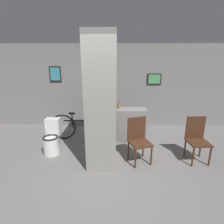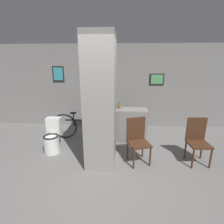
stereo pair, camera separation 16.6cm
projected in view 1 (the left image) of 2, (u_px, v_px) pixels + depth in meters
name	position (u px, v px, depth m)	size (l,w,h in m)	color
ground_plane	(101.00, 172.00, 3.43)	(14.00, 14.00, 0.00)	slate
wall_back	(106.00, 87.00, 5.59)	(8.00, 0.09, 2.60)	gray
pillar_center	(102.00, 101.00, 3.59)	(0.61, 1.09, 2.60)	gray
counter_shelf	(123.00, 125.00, 4.71)	(1.22, 0.44, 0.88)	gray
toilet	(52.00, 139.00, 4.09)	(0.36, 0.52, 0.79)	white
chair_near_pillar	(138.00, 138.00, 3.70)	(0.52, 0.52, 0.96)	#422616
chair_by_doorway	(197.00, 138.00, 3.73)	(0.44, 0.44, 0.96)	#422616
bicycle	(83.00, 127.00, 4.77)	(1.81, 0.42, 0.76)	black
bottle_tall	(114.00, 105.00, 4.54)	(0.07, 0.07, 0.27)	#19598C
bottle_short	(119.00, 106.00, 4.62)	(0.08, 0.08, 0.19)	olive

